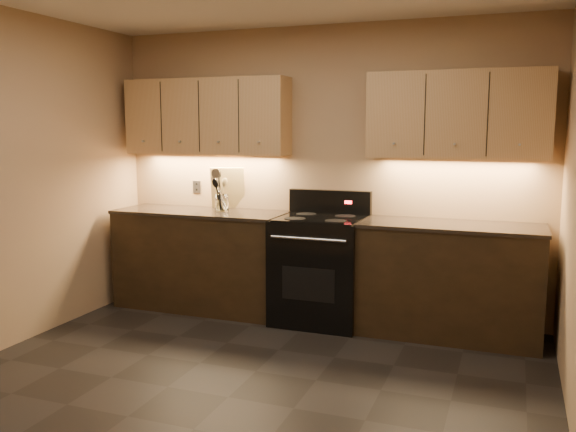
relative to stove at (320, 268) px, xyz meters
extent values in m
plane|color=black|center=(-0.08, -1.68, -0.48)|extent=(4.00, 4.00, 0.00)
cube|color=tan|center=(-0.08, 0.32, 0.82)|extent=(4.00, 0.04, 2.60)
cube|color=black|center=(-1.18, 0.02, -0.03)|extent=(1.60, 0.60, 0.90)
cube|color=#322820|center=(-1.18, 0.02, 0.44)|extent=(1.62, 0.62, 0.03)
cube|color=black|center=(1.10, 0.02, -0.03)|extent=(1.44, 0.60, 0.90)
cube|color=#322820|center=(1.10, 0.02, 0.44)|extent=(1.46, 0.62, 0.03)
cube|color=black|center=(0.00, -0.01, -0.02)|extent=(0.76, 0.65, 0.92)
cube|color=black|center=(0.00, -0.01, 0.45)|extent=(0.70, 0.60, 0.01)
cube|color=black|center=(0.00, 0.28, 0.55)|extent=(0.76, 0.07, 0.22)
cube|color=red|center=(0.18, 0.24, 0.56)|extent=(0.06, 0.00, 0.03)
cylinder|color=silver|center=(0.00, -0.35, 0.32)|extent=(0.65, 0.02, 0.02)
cube|color=black|center=(0.00, -0.33, -0.07)|extent=(0.46, 0.00, 0.28)
cylinder|color=black|center=(-0.18, -0.16, 0.45)|extent=(0.18, 0.18, 0.00)
cylinder|color=black|center=(0.18, -0.16, 0.45)|extent=(0.18, 0.18, 0.00)
cylinder|color=black|center=(-0.18, 0.14, 0.45)|extent=(0.18, 0.18, 0.00)
cylinder|color=black|center=(0.18, 0.14, 0.45)|extent=(0.18, 0.18, 0.00)
cube|color=tan|center=(-1.18, 0.17, 1.32)|extent=(1.60, 0.30, 0.70)
cube|color=tan|center=(1.10, 0.17, 1.32)|extent=(1.44, 0.30, 0.70)
cube|color=#B2B5BA|center=(-1.38, 0.31, 0.64)|extent=(0.08, 0.01, 0.12)
cylinder|color=white|center=(-0.97, 0.05, 0.53)|extent=(0.16, 0.16, 0.16)
cylinder|color=white|center=(-0.97, 0.05, 0.46)|extent=(0.12, 0.12, 0.02)
cube|color=tan|center=(-1.01, 0.26, 0.65)|extent=(0.34, 0.22, 0.40)
camera|label=1|loc=(1.56, -4.98, 1.22)|focal=38.00mm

